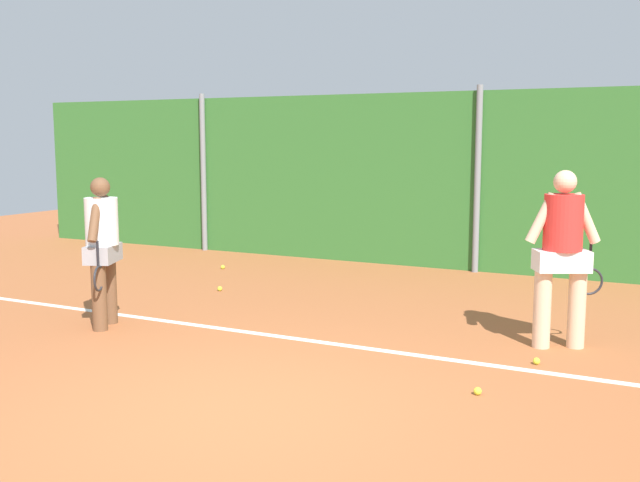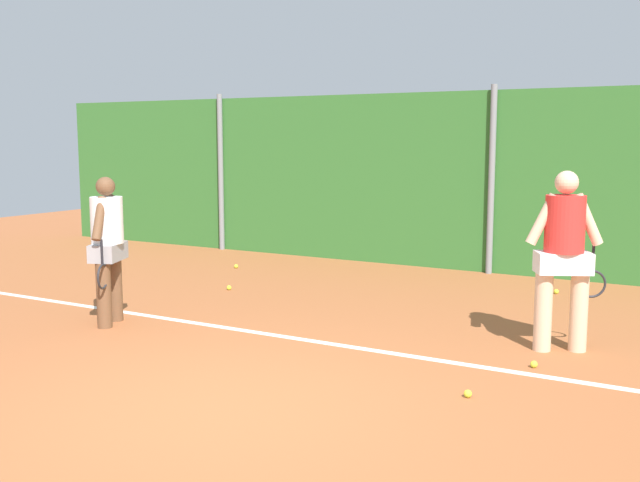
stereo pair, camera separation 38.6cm
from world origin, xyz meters
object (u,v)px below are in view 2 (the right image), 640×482
(player_foreground_near, at_px, (108,243))
(tennis_ball_11, at_px, (556,292))
(tennis_ball_9, at_px, (229,288))
(tennis_ball_1, at_px, (468,394))
(tennis_ball_7, at_px, (236,266))
(player_midcourt, at_px, (564,251))
(tennis_ball_8, at_px, (534,364))

(player_foreground_near, bearing_deg, tennis_ball_11, 112.91)
(player_foreground_near, distance_m, tennis_ball_9, 2.40)
(tennis_ball_1, distance_m, tennis_ball_7, 6.64)
(player_midcourt, distance_m, tennis_ball_9, 4.84)
(player_foreground_near, height_order, tennis_ball_11, player_foreground_near)
(player_foreground_near, xyz_separation_m, tennis_ball_1, (4.34, -0.34, -0.91))
(tennis_ball_11, bearing_deg, tennis_ball_7, -174.25)
(player_foreground_near, distance_m, tennis_ball_8, 4.76)
(tennis_ball_8, bearing_deg, player_foreground_near, -171.01)
(player_midcourt, xyz_separation_m, tennis_ball_7, (-5.62, 2.28, -0.97))
(tennis_ball_7, distance_m, tennis_ball_9, 1.76)
(player_foreground_near, height_order, tennis_ball_1, player_foreground_near)
(tennis_ball_11, bearing_deg, tennis_ball_8, -81.13)
(player_midcourt, height_order, tennis_ball_9, player_midcourt)
(player_foreground_near, height_order, player_midcourt, player_midcourt)
(tennis_ball_1, relative_size, tennis_ball_9, 1.00)
(player_foreground_near, relative_size, tennis_ball_1, 25.44)
(player_foreground_near, relative_size, tennis_ball_8, 25.44)
(player_foreground_near, distance_m, player_midcourt, 4.91)
(tennis_ball_9, relative_size, tennis_ball_11, 1.00)
(tennis_ball_8, height_order, tennis_ball_11, same)
(tennis_ball_1, relative_size, tennis_ball_8, 1.00)
(player_foreground_near, bearing_deg, tennis_ball_8, 75.91)
(tennis_ball_7, height_order, tennis_ball_11, same)
(tennis_ball_1, xyz_separation_m, tennis_ball_8, (0.27, 1.07, 0.00))
(tennis_ball_9, bearing_deg, player_midcourt, -9.68)
(player_foreground_near, distance_m, tennis_ball_1, 4.44)
(tennis_ball_1, relative_size, tennis_ball_11, 1.00)
(tennis_ball_7, bearing_deg, player_foreground_near, -75.96)
(player_foreground_near, height_order, tennis_ball_9, player_foreground_near)
(tennis_ball_1, bearing_deg, tennis_ball_11, 93.37)
(tennis_ball_9, xyz_separation_m, tennis_ball_11, (4.04, 1.99, 0.00))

